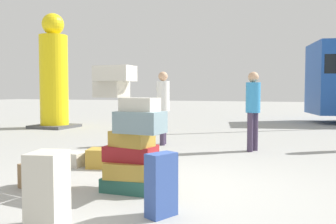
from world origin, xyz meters
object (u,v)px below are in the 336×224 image
suitcase_navy_foreground_far (161,185)px  person_tourist_with_camera (163,101)px  suitcase_cream_foreground_near (48,190)px  person_passerby_in_red (253,104)px  suitcase_tower (131,141)px  suitcase_brown_upright_blue (44,177)px  suitcase_cream_left_side (68,158)px  suitcase_tan_behind_tower (108,158)px  yellow_dummy_statue (54,77)px

suitcase_navy_foreground_far → person_tourist_with_camera: bearing=136.5°
suitcase_cream_foreground_near → person_passerby_in_red: size_ratio=0.43×
suitcase_tower → suitcase_brown_upright_blue: suitcase_tower is taller
suitcase_cream_left_side → suitcase_navy_foreground_far: (2.45, -1.79, 0.21)m
suitcase_cream_left_side → person_passerby_in_red: size_ratio=0.39×
suitcase_navy_foreground_far → suitcase_cream_foreground_near: suitcase_cream_foreground_near is taller
suitcase_tan_behind_tower → suitcase_navy_foreground_far: suitcase_navy_foreground_far is taller
suitcase_cream_left_side → suitcase_brown_upright_blue: 1.52m
suitcase_cream_foreground_near → suitcase_brown_upright_blue: bearing=117.9°
suitcase_navy_foreground_far → yellow_dummy_statue: 9.79m
suitcase_tower → suitcase_navy_foreground_far: (0.69, -0.70, -0.32)m
suitcase_navy_foreground_far → suitcase_tower: bearing=159.7°
person_passerby_in_red → yellow_dummy_statue: (-7.05, 2.54, 0.73)m
suitcase_cream_left_side → suitcase_brown_upright_blue: bearing=-61.7°
suitcase_tan_behind_tower → person_tourist_with_camera: bearing=76.9°
yellow_dummy_statue → suitcase_cream_foreground_near: bearing=-52.1°
person_passerby_in_red → suitcase_tower: bearing=5.6°
suitcase_tan_behind_tower → suitcase_cream_left_side: size_ratio=1.00×
suitcase_navy_foreground_far → suitcase_cream_foreground_near: 1.08m
suitcase_tan_behind_tower → suitcase_brown_upright_blue: size_ratio=1.01×
person_tourist_with_camera → yellow_dummy_statue: (-4.95, 2.35, 0.71)m
suitcase_cream_foreground_near → person_passerby_in_red: (1.12, 5.07, 0.63)m
suitcase_tower → person_passerby_in_red: 3.83m
person_passerby_in_red → suitcase_brown_upright_blue: bearing=-7.3°
suitcase_cream_foreground_near → person_passerby_in_red: bearing=64.2°
yellow_dummy_statue → suitcase_brown_upright_blue: bearing=-52.7°
suitcase_cream_left_side → suitcase_cream_foreground_near: suitcase_cream_foreground_near is taller
suitcase_brown_upright_blue → person_passerby_in_red: bearing=70.9°
suitcase_cream_foreground_near → yellow_dummy_statue: size_ratio=0.18×
yellow_dummy_statue → suitcase_tower: bearing=-45.7°
suitcase_brown_upright_blue → person_passerby_in_red: 4.56m
suitcase_tower → suitcase_cream_foreground_near: suitcase_tower is taller
suitcase_navy_foreground_far → suitcase_cream_left_side: bearing=168.7°
suitcase_tan_behind_tower → yellow_dummy_statue: yellow_dummy_statue is taller
suitcase_brown_upright_blue → yellow_dummy_statue: yellow_dummy_statue is taller
suitcase_brown_upright_blue → yellow_dummy_statue: size_ratio=0.17×
suitcase_cream_foreground_near → person_passerby_in_red: 5.23m
suitcase_tower → person_tourist_with_camera: person_tourist_with_camera is taller
suitcase_cream_left_side → person_tourist_with_camera: (0.63, 2.79, 0.90)m
suitcase_brown_upright_blue → suitcase_cream_foreground_near: size_ratio=0.92×
person_tourist_with_camera → suitcase_navy_foreground_far: bearing=8.7°
yellow_dummy_statue → suitcase_tan_behind_tower: bearing=-45.0°
suitcase_cream_left_side → yellow_dummy_statue: 6.90m
suitcase_navy_foreground_far → person_passerby_in_red: person_passerby_in_red is taller
suitcase_tower → suitcase_cream_foreground_near: 1.41m
suitcase_brown_upright_blue → suitcase_cream_left_side: bearing=123.7°
suitcase_tan_behind_tower → person_tourist_with_camera: size_ratio=0.38×
suitcase_tan_behind_tower → suitcase_cream_left_side: bearing=170.8°
suitcase_cream_left_side → person_tourist_with_camera: bearing=80.3°
suitcase_navy_foreground_far → suitcase_brown_upright_blue: bearing=-168.1°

